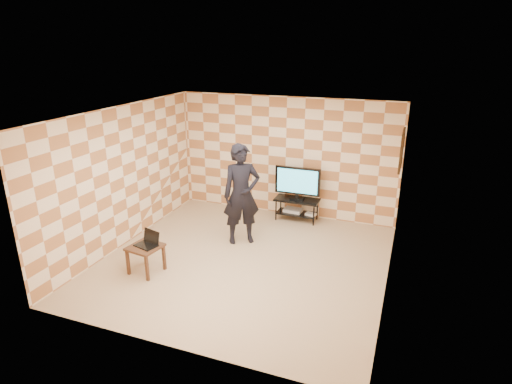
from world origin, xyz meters
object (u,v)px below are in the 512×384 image
at_px(tv_stand, 297,205).
at_px(side_table, 145,251).
at_px(person, 242,194).
at_px(tv, 298,182).

bearing_deg(tv_stand, side_table, -120.16).
height_order(side_table, person, person).
height_order(tv_stand, side_table, same).
bearing_deg(tv_stand, person, -117.16).
bearing_deg(side_table, person, 57.47).
distance_m(tv_stand, person, 1.73).
relative_size(tv, side_table, 1.72).
bearing_deg(person, tv, 29.12).
xyz_separation_m(tv_stand, tv, (-0.00, -0.00, 0.54)).
height_order(tv_stand, person, person).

